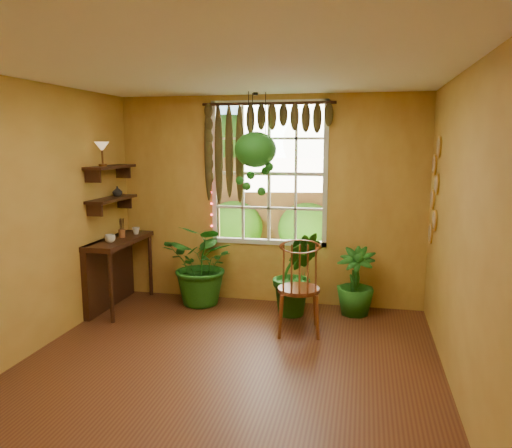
{
  "coord_description": "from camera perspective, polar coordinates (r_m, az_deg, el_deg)",
  "views": [
    {
      "loc": [
        1.21,
        -4.09,
        2.11
      ],
      "look_at": [
        0.07,
        1.15,
        1.22
      ],
      "focal_mm": 35.0,
      "sensor_mm": 36.0,
      "label": 1
    }
  ],
  "objects": [
    {
      "name": "floor",
      "position": [
        4.75,
        -3.96,
        -16.98
      ],
      "size": [
        4.5,
        4.5,
        0.0
      ],
      "primitive_type": "plane",
      "color": "#582F19",
      "rests_on": "ground"
    },
    {
      "name": "ceiling",
      "position": [
        4.3,
        -4.38,
        17.25
      ],
      "size": [
        4.5,
        4.5,
        0.0
      ],
      "primitive_type": "plane",
      "rotation": [
        3.14,
        0.0,
        0.0
      ],
      "color": "white",
      "rests_on": "wall_back"
    },
    {
      "name": "wall_back",
      "position": [
        6.49,
        1.45,
        2.67
      ],
      "size": [
        4.0,
        0.0,
        4.0
      ],
      "primitive_type": "plane",
      "rotation": [
        1.57,
        0.0,
        0.0
      ],
      "color": "gold",
      "rests_on": "floor"
    },
    {
      "name": "wall_left",
      "position": [
        5.25,
        -25.6,
        0.14
      ],
      "size": [
        0.0,
        4.5,
        4.5
      ],
      "primitive_type": "plane",
      "rotation": [
        1.57,
        0.0,
        1.57
      ],
      "color": "gold",
      "rests_on": "floor"
    },
    {
      "name": "wall_right",
      "position": [
        4.23,
        22.83,
        -1.7
      ],
      "size": [
        0.0,
        4.5,
        4.5
      ],
      "primitive_type": "plane",
      "rotation": [
        1.57,
        0.0,
        -1.57
      ],
      "color": "gold",
      "rests_on": "floor"
    },
    {
      "name": "window",
      "position": [
        6.49,
        1.51,
        5.77
      ],
      "size": [
        1.52,
        0.1,
        1.86
      ],
      "color": "silver",
      "rests_on": "wall_back"
    },
    {
      "name": "valance_vine",
      "position": [
        6.38,
        0.57,
        10.89
      ],
      "size": [
        1.7,
        0.12,
        1.1
      ],
      "color": "#32180D",
      "rests_on": "window"
    },
    {
      "name": "string_lights",
      "position": [
        6.59,
        -5.18,
        6.22
      ],
      "size": [
        0.03,
        0.03,
        1.54
      ],
      "primitive_type": null,
      "color": "#FF2633",
      "rests_on": "window"
    },
    {
      "name": "wall_plates",
      "position": [
        5.95,
        19.68,
        3.45
      ],
      "size": [
        0.04,
        0.32,
        1.1
      ],
      "primitive_type": null,
      "color": "#FFEFD0",
      "rests_on": "wall_right"
    },
    {
      "name": "counter_ledge",
      "position": [
        6.67,
        -16.07,
        -4.49
      ],
      "size": [
        0.4,
        1.2,
        0.9
      ],
      "color": "#32180D",
      "rests_on": "floor"
    },
    {
      "name": "shelf_lower",
      "position": [
        6.51,
        -16.14,
        2.76
      ],
      "size": [
        0.25,
        0.9,
        0.04
      ],
      "primitive_type": "cube",
      "color": "#32180D",
      "rests_on": "wall_left"
    },
    {
      "name": "shelf_upper",
      "position": [
        6.48,
        -16.3,
        6.28
      ],
      "size": [
        0.25,
        0.9,
        0.04
      ],
      "primitive_type": "cube",
      "color": "#32180D",
      "rests_on": "wall_left"
    },
    {
      "name": "backyard",
      "position": [
        11.03,
        7.21,
        5.02
      ],
      "size": [
        14.0,
        10.0,
        12.0
      ],
      "color": "#295418",
      "rests_on": "ground"
    },
    {
      "name": "windsor_chair",
      "position": [
        5.59,
        4.89,
        -8.83
      ],
      "size": [
        0.54,
        0.57,
        1.26
      ],
      "rotation": [
        0.0,
        0.0,
        0.17
      ],
      "color": "brown",
      "rests_on": "floor"
    },
    {
      "name": "potted_plant_left",
      "position": [
        6.52,
        -5.99,
        -4.58
      ],
      "size": [
        1.16,
        1.06,
        1.08
      ],
      "primitive_type": "imported",
      "rotation": [
        0.0,
        0.0,
        -0.26
      ],
      "color": "#164913",
      "rests_on": "floor"
    },
    {
      "name": "potted_plant_mid",
      "position": [
        6.11,
        4.63,
        -5.68
      ],
      "size": [
        0.68,
        0.6,
        1.05
      ],
      "primitive_type": "imported",
      "rotation": [
        0.0,
        0.0,
        0.27
      ],
      "color": "#164913",
      "rests_on": "floor"
    },
    {
      "name": "potted_plant_right",
      "position": [
        6.27,
        11.27,
        -6.46
      ],
      "size": [
        0.54,
        0.54,
        0.83
      ],
      "primitive_type": "imported",
      "rotation": [
        0.0,
        0.0,
        -0.16
      ],
      "color": "#164913",
      "rests_on": "floor"
    },
    {
      "name": "hanging_basket",
      "position": [
        6.18,
        -0.05,
        8.0
      ],
      "size": [
        0.51,
        0.51,
        1.26
      ],
      "color": "black",
      "rests_on": "ceiling"
    },
    {
      "name": "cup_a",
      "position": [
        6.3,
        -16.34,
        -1.61
      ],
      "size": [
        0.17,
        0.17,
        0.1
      ],
      "primitive_type": "imported",
      "rotation": [
        0.0,
        0.0,
        0.43
      ],
      "color": "silver",
      "rests_on": "counter_ledge"
    },
    {
      "name": "cup_b",
      "position": [
        6.78,
        -13.55,
        -0.76
      ],
      "size": [
        0.1,
        0.1,
        0.09
      ],
      "primitive_type": "imported",
      "rotation": [
        0.0,
        0.0,
        0.01
      ],
      "color": "beige",
      "rests_on": "counter_ledge"
    },
    {
      "name": "brush_jar",
      "position": [
        6.59,
        -15.1,
        -0.44
      ],
      "size": [
        0.08,
        0.08,
        0.31
      ],
      "color": "brown",
      "rests_on": "counter_ledge"
    },
    {
      "name": "shelf_vase",
      "position": [
        6.62,
        -15.56,
        3.61
      ],
      "size": [
        0.16,
        0.16,
        0.13
      ],
      "primitive_type": "imported",
      "rotation": [
        0.0,
        0.0,
        -0.39
      ],
      "color": "#B2AD99",
      "rests_on": "shelf_lower"
    },
    {
      "name": "tiffany_lamp",
      "position": [
        6.28,
        -17.2,
        8.28
      ],
      "size": [
        0.18,
        0.18,
        0.29
      ],
      "color": "brown",
      "rests_on": "shelf_upper"
    }
  ]
}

